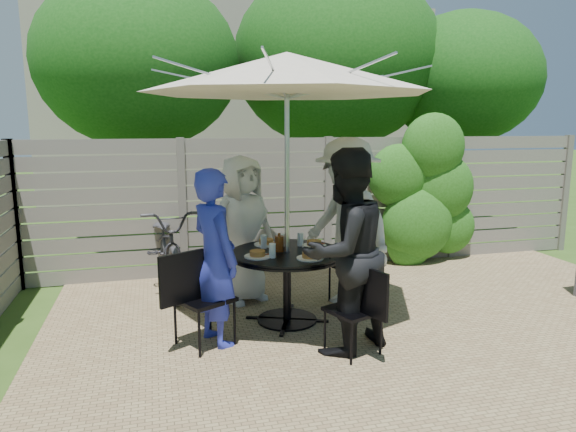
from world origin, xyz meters
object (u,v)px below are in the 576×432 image
object	(u,v)px
plate_front	(310,256)
person_back	(242,230)
umbrella	(287,73)
chair_left	(203,318)
plate_left	(258,255)
person_front	(345,252)
glass_right	(300,239)
bicycle	(168,247)
syrup_jug	(279,244)
chair_right	(354,280)
chair_back	(237,276)
coffee_cup	(282,240)
plate_back	(266,243)
person_left	(215,258)
glass_left	(272,251)
plate_right	(314,244)
plate_extra	(320,252)
chair_front	(354,328)
glass_back	(264,242)
person_right	(347,224)
patio_table	(287,273)

from	to	relation	value
plate_front	person_back	bearing A→B (deg)	113.03
umbrella	chair_left	world-z (taller)	umbrella
plate_left	person_front	bearing A→B (deg)	-43.53
glass_right	bicycle	size ratio (longest dim) A/B	0.07
syrup_jug	plate_front	bearing A→B (deg)	-58.65
person_front	chair_right	bearing A→B (deg)	-139.25
chair_back	coffee_cup	size ratio (longest dim) A/B	7.17
person_back	plate_back	world-z (taller)	person_back
syrup_jug	person_back	bearing A→B (deg)	108.63
person_left	glass_right	size ratio (longest dim) A/B	11.72
glass_left	plate_right	bearing A→B (deg)	32.63
chair_back	syrup_jug	size ratio (longest dim) A/B	5.38
plate_left	glass_left	bearing A→B (deg)	-23.23
chair_back	plate_front	size ratio (longest dim) A/B	3.31
plate_left	syrup_jug	xyz separation A→B (m)	(0.26, 0.16, 0.06)
chair_left	bicycle	world-z (taller)	bicycle
chair_back	plate_extra	size ratio (longest dim) A/B	3.59
syrup_jug	chair_front	bearing A→B (deg)	-63.62
plate_back	syrup_jug	size ratio (longest dim) A/B	1.63
glass_back	bicycle	distance (m)	1.62
chair_back	person_left	distance (m)	1.39
plate_left	glass_back	distance (m)	0.37
person_left	chair_front	distance (m)	1.39
plate_front	umbrella	bearing A→B (deg)	113.03
plate_extra	syrup_jug	size ratio (longest dim) A/B	1.50
chair_right	glass_right	world-z (taller)	chair_right
person_right	plate_back	world-z (taller)	person_right
plate_right	umbrella	bearing A→B (deg)	-156.97
person_front	person_right	world-z (taller)	person_right
chair_right	glass_back	size ratio (longest dim) A/B	6.50
umbrella	chair_front	xyz separation A→B (m)	(0.38, -0.89, -2.24)
umbrella	person_right	distance (m)	1.76
chair_front	chair_right	distance (m)	1.37
plate_left	umbrella	bearing A→B (deg)	23.03
person_front	coffee_cup	size ratio (longest dim) A/B	15.22
chair_left	plate_left	distance (m)	0.78
patio_table	chair_front	xyz separation A→B (m)	(0.38, -0.89, -0.27)
person_left	umbrella	bearing A→B (deg)	-90.00
chair_back	person_left	world-z (taller)	person_left
umbrella	glass_right	xyz separation A→B (m)	(0.20, 0.20, -1.67)
person_back	chair_front	bearing A→B (deg)	-90.02
plate_extra	glass_back	size ratio (longest dim) A/B	1.71
person_right	person_back	bearing A→B (deg)	-135.00
chair_back	chair_left	world-z (taller)	chair_left
person_right	glass_left	size ratio (longest dim) A/B	13.44
person_front	glass_back	bearing A→B (deg)	-84.50
umbrella	syrup_jug	world-z (taller)	umbrella
chair_back	plate_front	distance (m)	1.42
person_right	glass_right	world-z (taller)	person_right
person_back	chair_front	xyz separation A→B (m)	(0.70, -1.65, -0.59)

